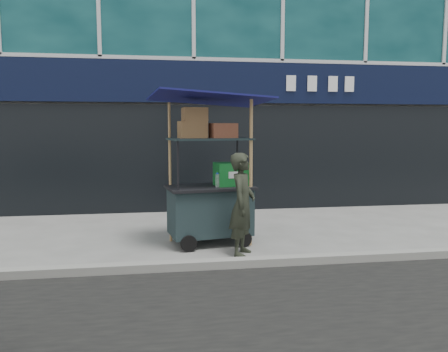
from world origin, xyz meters
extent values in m
plane|color=slate|center=(0.00, 0.00, 0.00)|extent=(80.00, 80.00, 0.00)
cube|color=gray|center=(0.00, -0.20, 0.06)|extent=(80.00, 0.18, 0.12)
cube|color=black|center=(0.00, 3.86, 2.90)|extent=(15.68, 0.06, 0.90)
cube|color=black|center=(0.00, 3.90, 1.20)|extent=(15.68, 0.04, 2.40)
cube|color=black|center=(0.01, 1.10, 0.54)|extent=(1.40, 0.95, 0.75)
cylinder|color=black|center=(-0.37, 0.64, 0.13)|extent=(0.26, 0.09, 0.26)
cylinder|color=black|center=(0.52, 0.78, 0.13)|extent=(0.26, 0.09, 0.26)
cube|color=black|center=(0.01, 1.10, 0.94)|extent=(1.49, 1.05, 0.04)
cylinder|color=black|center=(-0.52, 0.69, 1.32)|extent=(0.04, 0.04, 0.81)
cylinder|color=black|center=(0.65, 0.88, 1.32)|extent=(0.04, 0.04, 0.81)
cylinder|color=black|center=(-0.62, 1.32, 1.32)|extent=(0.04, 0.04, 0.81)
cylinder|color=black|center=(0.54, 1.51, 1.32)|extent=(0.04, 0.04, 0.81)
cube|color=black|center=(0.01, 1.10, 1.72)|extent=(1.40, 0.95, 0.03)
cylinder|color=#9F7E47|center=(0.65, 0.88, 1.21)|extent=(0.06, 0.06, 2.42)
cylinder|color=#9F7E47|center=(-0.62, 1.32, 1.16)|extent=(0.05, 0.05, 2.31)
cube|color=#0C0D43|center=(0.01, 1.10, 2.37)|extent=(2.02, 1.57, 0.21)
cube|color=#0E5D22|center=(0.38, 1.11, 1.15)|extent=(0.59, 0.46, 0.38)
cylinder|color=silver|center=(0.11, 0.90, 1.07)|extent=(0.08, 0.08, 0.22)
cylinder|color=blue|center=(0.11, 0.90, 1.18)|extent=(0.04, 0.04, 0.02)
cube|color=olive|center=(-0.26, 1.11, 1.87)|extent=(0.48, 0.39, 0.27)
cube|color=olive|center=(0.23, 1.08, 1.86)|extent=(0.45, 0.36, 0.24)
cube|color=olive|center=(-0.23, 1.10, 2.12)|extent=(0.42, 0.34, 0.22)
imported|color=#24291E|center=(0.42, 0.38, 0.77)|extent=(0.57, 0.66, 1.54)
camera|label=1|loc=(-0.82, -5.92, 1.92)|focal=35.00mm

